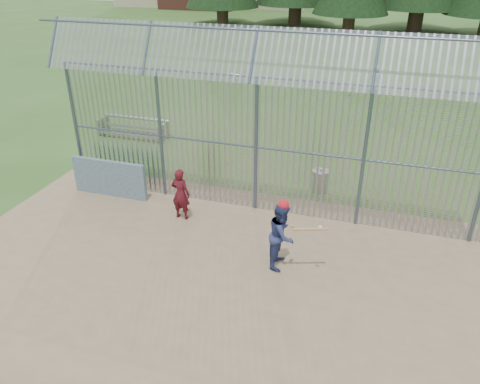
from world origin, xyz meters
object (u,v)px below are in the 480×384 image
(trash_can, at_px, (320,181))
(bleacher, at_px, (133,127))
(onlooker, at_px, (181,194))
(dugout_wall, at_px, (109,178))
(batter, at_px, (282,235))

(trash_can, relative_size, bleacher, 0.27)
(onlooker, bearing_deg, bleacher, -45.70)
(dugout_wall, height_order, batter, batter)
(batter, relative_size, trash_can, 2.06)
(batter, height_order, trash_can, batter)
(batter, xyz_separation_m, onlooker, (-3.28, 1.34, -0.07))
(dugout_wall, xyz_separation_m, bleacher, (-1.97, 4.99, -0.21))
(batter, xyz_separation_m, trash_can, (0.29, 4.26, -0.48))
(bleacher, bearing_deg, batter, -41.04)
(onlooker, relative_size, bleacher, 0.52)
(batter, bearing_deg, bleacher, 49.36)
(onlooker, distance_m, bleacher, 7.31)
(dugout_wall, distance_m, batter, 6.31)
(dugout_wall, bearing_deg, batter, -17.97)
(dugout_wall, distance_m, trash_can, 6.71)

